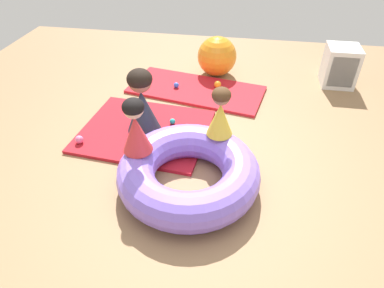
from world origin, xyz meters
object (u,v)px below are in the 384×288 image
(inflatable_cushion, at_px, (189,172))
(child_in_yellow, at_px, (220,112))
(play_ball_teal, at_px, (172,121))
(play_ball_yellow, at_px, (221,90))
(adult_seated, at_px, (142,102))
(storage_cube, at_px, (340,67))
(child_in_red, at_px, (135,126))
(play_ball_pink, at_px, (79,140))
(play_ball_orange, at_px, (218,84))
(play_ball_blue, at_px, (176,85))
(exercise_ball_large, at_px, (217,56))

(inflatable_cushion, height_order, child_in_yellow, child_in_yellow)
(play_ball_teal, bearing_deg, play_ball_yellow, 60.01)
(adult_seated, distance_m, storage_cube, 2.93)
(child_in_red, height_order, play_ball_pink, child_in_red)
(child_in_red, height_order, play_ball_orange, child_in_red)
(adult_seated, bearing_deg, play_ball_teal, -138.76)
(storage_cube, bearing_deg, play_ball_orange, -164.91)
(child_in_yellow, bearing_deg, child_in_red, -69.73)
(adult_seated, bearing_deg, child_in_red, 115.28)
(play_ball_orange, bearing_deg, child_in_red, -106.18)
(inflatable_cushion, relative_size, child_in_red, 2.49)
(child_in_yellow, relative_size, play_ball_blue, 6.61)
(inflatable_cushion, distance_m, child_in_red, 0.66)
(child_in_red, relative_size, play_ball_orange, 5.41)
(play_ball_pink, xyz_separation_m, exercise_ball_large, (1.31, 2.04, 0.21))
(child_in_red, bearing_deg, play_ball_yellow, 20.21)
(play_ball_teal, xyz_separation_m, play_ball_yellow, (0.50, 0.86, 0.01))
(play_ball_orange, bearing_deg, child_in_yellow, -83.90)
(play_ball_pink, height_order, play_ball_yellow, play_ball_pink)
(inflatable_cushion, distance_m, play_ball_teal, 1.04)
(play_ball_orange, relative_size, play_ball_pink, 1.09)
(child_in_red, bearing_deg, storage_cube, -4.10)
(play_ball_yellow, xyz_separation_m, exercise_ball_large, (-0.13, 0.65, 0.21))
(play_ball_pink, relative_size, exercise_ball_large, 0.16)
(play_ball_pink, bearing_deg, play_ball_yellow, 44.18)
(play_ball_orange, height_order, play_ball_blue, play_ball_orange)
(adult_seated, height_order, play_ball_teal, adult_seated)
(child_in_red, bearing_deg, play_ball_pink, 104.18)
(play_ball_orange, height_order, storage_cube, storage_cube)
(play_ball_orange, relative_size, play_ball_teal, 1.42)
(inflatable_cushion, bearing_deg, play_ball_blue, 105.07)
(play_ball_orange, relative_size, storage_cube, 0.18)
(child_in_red, bearing_deg, play_ball_orange, 23.09)
(play_ball_blue, height_order, storage_cube, storage_cube)
(play_ball_blue, bearing_deg, play_ball_yellow, -4.32)
(inflatable_cushion, bearing_deg, play_ball_teal, 110.68)
(adult_seated, distance_m, play_ball_pink, 0.81)
(child_in_yellow, relative_size, play_ball_pink, 5.55)
(adult_seated, bearing_deg, play_ball_yellow, -115.80)
(storage_cube, bearing_deg, play_ball_yellow, -159.84)
(inflatable_cushion, relative_size, storage_cube, 2.41)
(play_ball_teal, xyz_separation_m, play_ball_blue, (-0.14, 0.91, 0.00))
(child_in_red, height_order, storage_cube, child_in_red)
(child_in_red, bearing_deg, inflatable_cushion, -55.99)
(play_ball_orange, bearing_deg, inflatable_cushion, -92.11)
(inflatable_cushion, xyz_separation_m, child_in_red, (-0.49, 0.04, 0.44))
(play_ball_blue, relative_size, exercise_ball_large, 0.13)
(inflatable_cushion, bearing_deg, storage_cube, 53.99)
(child_in_red, xyz_separation_m, play_ball_yellow, (0.62, 1.78, -0.54))
(adult_seated, xyz_separation_m, play_ball_blue, (0.16, 1.07, -0.33))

